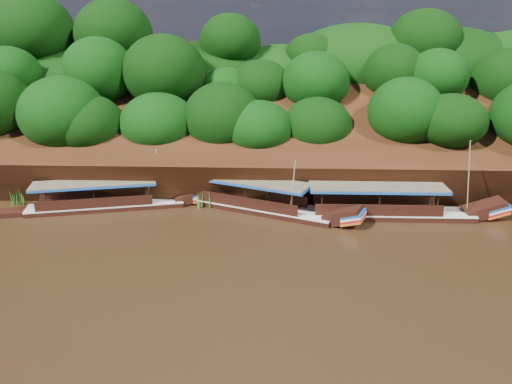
# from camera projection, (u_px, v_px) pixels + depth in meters

# --- Properties ---
(ground) EXTENTS (160.00, 160.00, 0.00)m
(ground) POSITION_uv_depth(u_px,v_px,m) (258.00, 257.00, 32.38)
(ground) COLOR black
(ground) RESTS_ON ground
(riverbank) EXTENTS (120.00, 30.06, 19.40)m
(riverbank) POSITION_uv_depth(u_px,v_px,m) (266.00, 147.00, 53.28)
(riverbank) COLOR black
(riverbank) RESTS_ON ground
(boat_0) EXTENTS (15.81, 2.68, 6.90)m
(boat_0) POSITION_uv_depth(u_px,v_px,m) (397.00, 210.00, 38.85)
(boat_0) COLOR black
(boat_0) RESTS_ON ground
(boat_1) EXTENTS (14.29, 7.70, 5.29)m
(boat_1) POSITION_uv_depth(u_px,v_px,m) (268.00, 206.00, 39.84)
(boat_1) COLOR black
(boat_1) RESTS_ON ground
(boat_2) EXTENTS (14.72, 5.33, 5.30)m
(boat_2) POSITION_uv_depth(u_px,v_px,m) (116.00, 202.00, 40.82)
(boat_2) COLOR black
(boat_2) RESTS_ON ground
(reeds) EXTENTS (49.88, 2.48, 2.22)m
(reeds) POSITION_uv_depth(u_px,v_px,m) (221.00, 195.00, 41.38)
(reeds) COLOR #236E1B
(reeds) RESTS_ON ground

